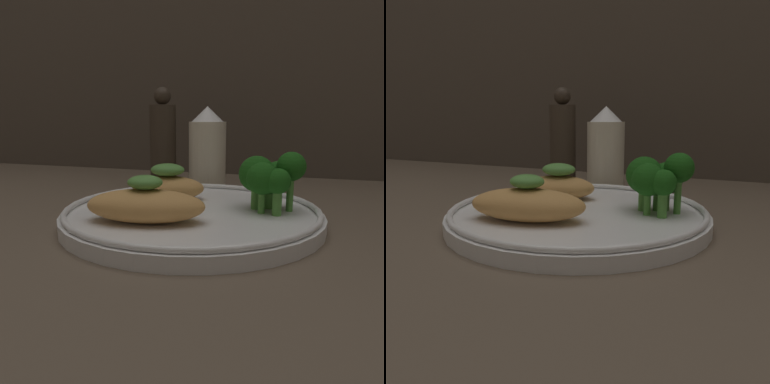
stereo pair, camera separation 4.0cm
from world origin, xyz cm
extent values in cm
cube|color=brown|center=(0.00, 0.00, -0.50)|extent=(180.00, 180.00, 1.00)
cylinder|color=white|center=(0.00, 0.00, 0.70)|extent=(27.37, 27.37, 1.40)
torus|color=white|center=(0.00, 0.00, 1.70)|extent=(26.77, 26.77, 0.60)
ellipsoid|color=tan|center=(-2.77, -5.60, 2.97)|extent=(12.18, 7.53, 3.13)
ellipsoid|color=#518E3D|center=(-2.77, -5.60, 5.21)|extent=(3.78, 3.25, 1.36)
ellipsoid|color=tan|center=(-4.61, 4.58, 2.80)|extent=(9.40, 6.06, 2.81)
ellipsoid|color=#518E3D|center=(-4.61, 4.58, 4.97)|extent=(4.48, 3.76, 1.52)
cylinder|color=#4C8E38|center=(9.88, 2.90, 3.25)|extent=(0.72, 0.72, 3.70)
sphere|color=#195114|center=(9.88, 2.90, 6.17)|extent=(3.05, 3.05, 3.05)
cylinder|color=#4C8E38|center=(8.52, 3.83, 2.55)|extent=(0.78, 0.78, 2.30)
sphere|color=#195114|center=(8.52, 3.83, 4.89)|extent=(3.39, 3.39, 3.39)
cylinder|color=#4C8E38|center=(7.67, 3.39, 2.45)|extent=(0.80, 0.80, 2.10)
sphere|color=#195114|center=(7.67, 3.39, 4.62)|extent=(3.20, 3.20, 3.20)
cylinder|color=#4C8E38|center=(6.36, 2.84, 2.64)|extent=(1.07, 1.07, 2.48)
sphere|color=#195114|center=(6.36, 2.84, 5.23)|extent=(3.87, 3.87, 3.87)
cylinder|color=#4C8E38|center=(7.19, 1.10, 2.64)|extent=(0.72, 0.72, 2.47)
sphere|color=#195114|center=(7.19, 1.10, 5.04)|extent=(3.32, 3.32, 3.32)
cylinder|color=#4C8E38|center=(8.79, 0.73, 2.70)|extent=(0.95, 0.95, 2.61)
sphere|color=#195114|center=(8.79, 0.73, 4.91)|extent=(2.59, 2.59, 2.59)
cylinder|color=beige|center=(-3.60, 18.38, 5.25)|extent=(5.67, 5.67, 10.50)
cone|color=white|center=(-3.60, 18.38, 11.65)|extent=(4.82, 4.82, 2.31)
cylinder|color=#382D23|center=(-10.90, 18.38, 6.53)|extent=(4.14, 4.14, 13.06)
sphere|color=#382D23|center=(-10.90, 18.38, 14.40)|extent=(2.69, 2.69, 2.69)
camera|label=1|loc=(12.15, -36.83, 11.16)|focal=35.00mm
camera|label=2|loc=(15.84, -35.41, 11.16)|focal=35.00mm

